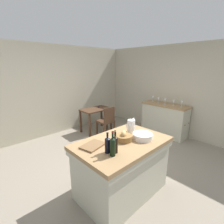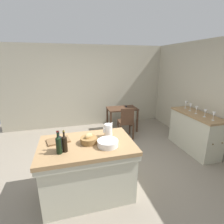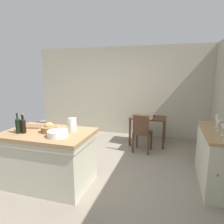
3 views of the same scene
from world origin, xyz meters
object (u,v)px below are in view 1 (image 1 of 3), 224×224
at_px(writing_desk, 96,112).
at_px(bread_basket, 124,137).
at_px(island_table, 122,165).
at_px(wash_bowl, 143,136).
at_px(side_cabinet, 164,119).
at_px(wooden_chair, 107,121).
at_px(wine_glass_far_left, 182,103).
at_px(wine_bottle_green, 113,146).
at_px(wine_glass_left, 174,102).
at_px(pitcher, 131,126).
at_px(wine_glass_middle, 165,100).
at_px(wine_glass_right, 158,99).
at_px(wine_glass_far_right, 153,98).
at_px(cutting_board, 93,145).
at_px(wine_bottle_dark, 115,144).
at_px(wine_bottle_amber, 108,145).

height_order(writing_desk, bread_basket, bread_basket).
height_order(island_table, wash_bowl, wash_bowl).
bearing_deg(side_cabinet, wash_bowl, -158.77).
relative_size(wooden_chair, wine_glass_far_left, 5.01).
bearing_deg(wine_bottle_green, wine_glass_left, 13.31).
distance_m(pitcher, wine_glass_far_left, 2.27).
height_order(writing_desk, pitcher, pitcher).
distance_m(writing_desk, wine_glass_middle, 2.10).
distance_m(wine_glass_far_left, wine_glass_right, 0.71).
distance_m(wine_glass_left, wine_glass_middle, 0.25).
distance_m(wash_bowl, wine_glass_far_left, 2.39).
bearing_deg(wine_glass_middle, pitcher, -164.60).
bearing_deg(wash_bowl, wine_glass_far_right, 30.00).
bearing_deg(wooden_chair, wine_glass_far_right, -21.19).
bearing_deg(pitcher, wine_glass_left, 9.41).
distance_m(wine_glass_middle, wine_glass_right, 0.24).
relative_size(wash_bowl, wine_bottle_green, 0.94).
bearing_deg(wine_bottle_green, island_table, 26.75).
height_order(pitcher, cutting_board, pitcher).
bearing_deg(pitcher, wooden_chair, 61.06).
xyz_separation_m(wine_bottle_green, wine_glass_left, (3.04, 0.72, 0.01)).
relative_size(wine_bottle_dark, wine_glass_right, 1.73).
relative_size(bread_basket, wine_glass_left, 1.49).
height_order(pitcher, wine_bottle_green, wine_bottle_green).
bearing_deg(wine_bottle_amber, side_cabinet, 15.67).
height_order(wash_bowl, bread_basket, bread_basket).
bearing_deg(wine_glass_far_left, wooden_chair, 132.16).
distance_m(bread_basket, wine_bottle_green, 0.48).
relative_size(wash_bowl, bread_basket, 1.21).
xyz_separation_m(side_cabinet, pitcher, (-2.29, -0.62, 0.55)).
distance_m(island_table, wine_glass_left, 2.76).
bearing_deg(wooden_chair, writing_desk, 83.22).
bearing_deg(wine_glass_far_right, wine_bottle_green, -155.24).
bearing_deg(wine_bottle_amber, wine_glass_far_left, 7.26).
height_order(wine_bottle_green, wine_glass_right, wine_bottle_green).
relative_size(island_table, wine_bottle_amber, 5.00).
height_order(side_cabinet, wine_glass_far_right, wine_glass_far_right).
relative_size(side_cabinet, wooden_chair, 1.48).
height_order(island_table, wine_glass_left, wine_glass_left).
bearing_deg(wine_glass_far_right, writing_desk, 140.25).
bearing_deg(wine_bottle_dark, wine_glass_far_left, 8.72).
height_order(pitcher, wine_glass_far_left, pitcher).
xyz_separation_m(wash_bowl, wine_glass_right, (2.37, 1.17, 0.10)).
xyz_separation_m(wine_bottle_dark, wine_glass_far_left, (2.96, 0.45, 0.02)).
bearing_deg(wine_glass_middle, wine_bottle_amber, -164.03).
relative_size(bread_basket, wine_glass_far_right, 1.39).
xyz_separation_m(wine_glass_left, wine_glass_right, (0.01, 0.48, 0.01)).
bearing_deg(wine_bottle_amber, bread_basket, 13.27).
relative_size(cutting_board, wine_glass_left, 1.94).
height_order(wooden_chair, wine_glass_far_right, wine_glass_far_right).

